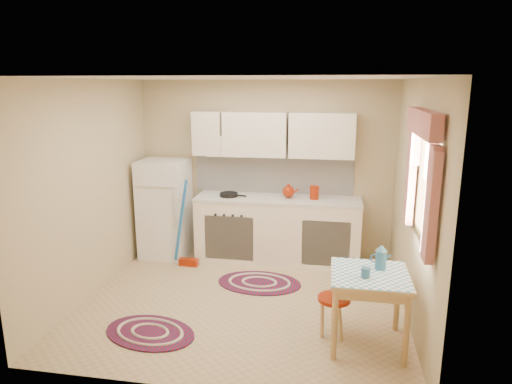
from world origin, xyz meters
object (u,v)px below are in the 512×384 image
fridge (165,209)px  base_cabinets (278,231)px  stool (333,317)px  table (368,309)px

fridge → base_cabinets: bearing=1.8°
fridge → base_cabinets: size_ratio=0.62×
stool → fridge: bearing=142.8°
base_cabinets → fridge: bearing=-178.2°
fridge → table: 3.36m
fridge → stool: (2.42, -1.83, -0.49)m
fridge → base_cabinets: fridge is taller
table → stool: table is taller
table → base_cabinets: bearing=119.5°
base_cabinets → stool: (0.79, -1.88, -0.23)m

